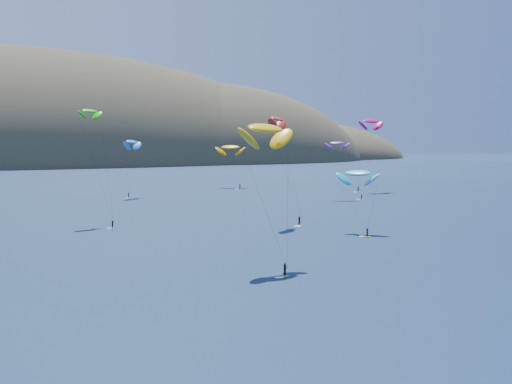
{
  "coord_description": "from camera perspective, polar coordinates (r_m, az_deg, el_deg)",
  "views": [
    {
      "loc": [
        -45.11,
        -39.1,
        18.87
      ],
      "look_at": [
        13.56,
        80.0,
        9.0
      ],
      "focal_mm": 50.0,
      "sensor_mm": 36.0,
      "label": 1
    }
  ],
  "objects": [
    {
      "name": "island",
      "position": [
        608.09,
        -18.21,
        1.25
      ],
      "size": [
        730.0,
        300.0,
        210.0
      ],
      "color": "#3D3526",
      "rests_on": "ground"
    },
    {
      "name": "kitesurfer_2",
      "position": [
        106.26,
        0.75,
        5.11
      ],
      "size": [
        11.3,
        14.14,
        23.37
      ],
      "rotation": [
        0.0,
        0.0,
        0.35
      ],
      "color": "yellow",
      "rests_on": "ground"
    },
    {
      "name": "kitesurfer_3",
      "position": [
        163.66,
        -13.15,
        6.3
      ],
      "size": [
        7.07,
        14.18,
        26.94
      ],
      "rotation": [
        0.0,
        0.0,
        0.51
      ],
      "color": "yellow",
      "rests_on": "ground"
    },
    {
      "name": "kitesurfer_4",
      "position": [
        235.2,
        -9.88,
        3.97
      ],
      "size": [
        9.41,
        9.06,
        20.5
      ],
      "rotation": [
        0.0,
        0.0,
        0.73
      ],
      "color": "yellow",
      "rests_on": "ground"
    },
    {
      "name": "kitesurfer_5",
      "position": [
        146.05,
        8.14,
        1.5
      ],
      "size": [
        8.36,
        12.61,
        14.37
      ],
      "rotation": [
        0.0,
        0.0,
        -0.9
      ],
      "color": "yellow",
      "rests_on": "ground"
    },
    {
      "name": "kitesurfer_6",
      "position": [
        225.81,
        6.51,
        3.91
      ],
      "size": [
        9.89,
        9.92,
        19.72
      ],
      "rotation": [
        0.0,
        0.0,
        -0.54
      ],
      "color": "yellow",
      "rests_on": "ground"
    },
    {
      "name": "kitesurfer_8",
      "position": [
        262.38,
        9.16,
        5.62
      ],
      "size": [
        13.48,
        6.6,
        28.44
      ],
      "rotation": [
        0.0,
        0.0,
        0.15
      ],
      "color": "yellow",
      "rests_on": "ground"
    },
    {
      "name": "kitesurfer_9",
      "position": [
        157.11,
        1.68,
        5.84
      ],
      "size": [
        8.57,
        9.51,
        25.6
      ],
      "rotation": [
        0.0,
        0.0,
        0.77
      ],
      "color": "yellow",
      "rests_on": "ground"
    },
    {
      "name": "kitesurfer_11",
      "position": [
        279.66,
        -2.06,
        3.61
      ],
      "size": [
        12.11,
        17.63,
        18.91
      ],
      "rotation": [
        0.0,
        0.0,
        -0.66
      ],
      "color": "yellow",
      "rests_on": "ground"
    }
  ]
}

